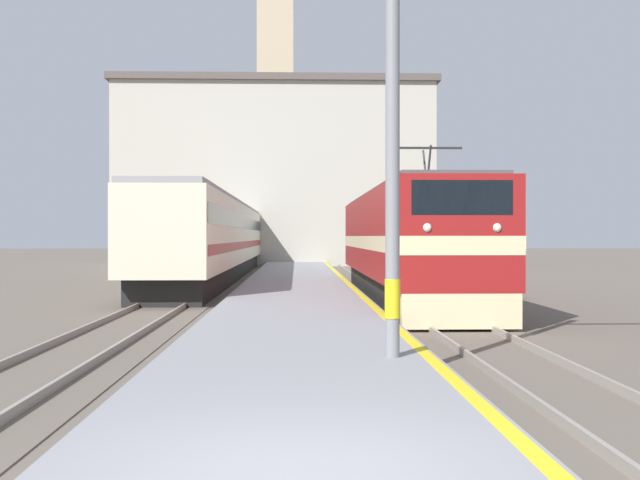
% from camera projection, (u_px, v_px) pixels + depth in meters
% --- Properties ---
extents(ground_plane, '(200.00, 200.00, 0.00)m').
position_uv_depth(ground_plane, '(297.00, 282.00, 35.83)').
color(ground_plane, '#60564C').
extents(platform, '(4.33, 140.00, 0.35)m').
position_uv_depth(platform, '(297.00, 285.00, 30.84)').
color(platform, gray).
rests_on(platform, ground).
extents(rail_track_near, '(2.83, 140.00, 0.16)m').
position_uv_depth(rail_track_near, '(387.00, 289.00, 30.95)').
color(rail_track_near, '#60564C').
rests_on(rail_track_near, ground).
extents(rail_track_far, '(2.84, 140.00, 0.16)m').
position_uv_depth(rail_track_far, '(196.00, 289.00, 30.71)').
color(rail_track_far, '#60564C').
rests_on(rail_track_far, ground).
extents(locomotive_train, '(2.92, 18.59, 4.78)m').
position_uv_depth(locomotive_train, '(404.00, 244.00, 26.14)').
color(locomotive_train, black).
rests_on(locomotive_train, ground).
extents(passenger_train, '(2.92, 35.27, 3.99)m').
position_uv_depth(passenger_train, '(219.00, 237.00, 39.76)').
color(passenger_train, black).
rests_on(passenger_train, ground).
extents(catenary_mast, '(2.58, 0.24, 7.68)m').
position_uv_depth(catenary_mast, '(400.00, 103.00, 11.48)').
color(catenary_mast, gray).
rests_on(catenary_mast, platform).
extents(clock_tower, '(3.89, 3.89, 30.69)m').
position_uv_depth(clock_tower, '(276.00, 77.00, 64.92)').
color(clock_tower, tan).
rests_on(clock_tower, ground).
extents(station_building, '(24.37, 8.94, 14.07)m').
position_uv_depth(station_building, '(276.00, 174.00, 58.45)').
color(station_building, '#B7B2A3').
rests_on(station_building, ground).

